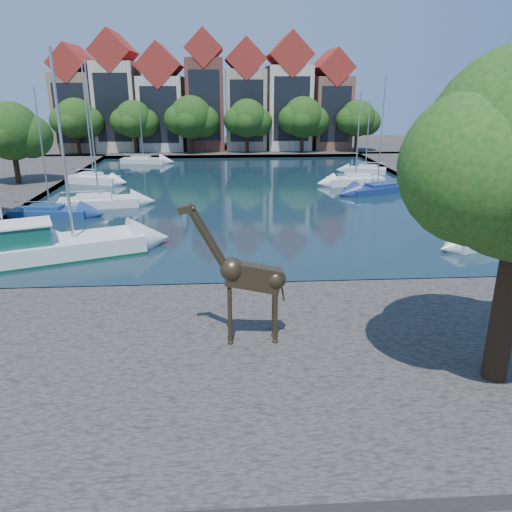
{
  "coord_description": "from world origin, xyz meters",
  "views": [
    {
      "loc": [
        -1.43,
        -23.06,
        9.82
      ],
      "look_at": [
        -0.08,
        -2.0,
        2.57
      ],
      "focal_mm": 35.0,
      "sensor_mm": 36.0,
      "label": 1
    }
  ],
  "objects": [
    {
      "name": "motorsailer",
      "position": [
        -11.97,
        5.46,
        0.98
      ],
      "size": [
        10.89,
        6.73,
        11.67
      ],
      "color": "white",
      "rests_on": "water_basin"
    },
    {
      "name": "far_quay",
      "position": [
        0.0,
        56.0,
        0.25
      ],
      "size": [
        60.0,
        16.0,
        0.5
      ],
      "primitive_type": "cube",
      "color": "#534C48",
      "rests_on": "ground"
    },
    {
      "name": "sailboat_left_a",
      "position": [
        -14.45,
        6.04,
        0.71
      ],
      "size": [
        6.72,
        4.64,
        12.0
      ],
      "color": "silver",
      "rests_on": "water_basin"
    },
    {
      "name": "far_tree_far_west",
      "position": [
        -21.9,
        50.49,
        5.18
      ],
      "size": [
        7.28,
        5.6,
        7.68
      ],
      "color": "#332114",
      "rests_on": "far_quay"
    },
    {
      "name": "far_tree_east",
      "position": [
        10.11,
        50.49,
        5.24
      ],
      "size": [
        7.54,
        5.8,
        7.84
      ],
      "color": "#332114",
      "rests_on": "far_quay"
    },
    {
      "name": "sailboat_left_d",
      "position": [
        -15.0,
        29.57,
        0.73
      ],
      "size": [
        5.55,
        3.34,
        11.71
      ],
      "color": "white",
      "rests_on": "water_basin"
    },
    {
      "name": "ground",
      "position": [
        0.0,
        0.0,
        0.0
      ],
      "size": [
        160.0,
        160.0,
        0.0
      ],
      "primitive_type": "plane",
      "color": "#38332B",
      "rests_on": "ground"
    },
    {
      "name": "townhouse_center",
      "position": [
        -4.0,
        55.99,
        8.36
      ],
      "size": [
        5.44,
        9.18,
        16.93
      ],
      "color": "brown",
      "rests_on": "far_quay"
    },
    {
      "name": "giraffe_statue",
      "position": [
        -0.71,
        -5.94,
        3.14
      ],
      "size": [
        3.75,
        0.64,
        5.38
      ],
      "color": "#3C301E",
      "rests_on": "near_quay"
    },
    {
      "name": "side_tree_left_far",
      "position": [
        -21.9,
        27.99,
        5.38
      ],
      "size": [
        7.28,
        5.6,
        7.88
      ],
      "color": "#332114",
      "rests_on": "left_quay"
    },
    {
      "name": "townhouse_west_mid",
      "position": [
        -17.0,
        55.99,
        8.23
      ],
      "size": [
        5.94,
        9.18,
        16.79
      ],
      "color": "beige",
      "rests_on": "far_quay"
    },
    {
      "name": "sailboat_left_b",
      "position": [
        -15.0,
        15.73,
        0.57
      ],
      "size": [
        6.01,
        2.47,
        9.65
      ],
      "color": "navy",
      "rests_on": "water_basin"
    },
    {
      "name": "sailboat_left_e",
      "position": [
        -12.0,
        43.74,
        0.56
      ],
      "size": [
        5.87,
        2.68,
        7.9
      ],
      "color": "silver",
      "rests_on": "water_basin"
    },
    {
      "name": "sailboat_left_c",
      "position": [
        -12.0,
        18.91,
        0.66
      ],
      "size": [
        6.75,
        3.36,
        11.64
      ],
      "color": "white",
      "rests_on": "water_basin"
    },
    {
      "name": "near_quay",
      "position": [
        0.0,
        -7.0,
        0.25
      ],
      "size": [
        50.0,
        14.0,
        0.5
      ],
      "primitive_type": "cube",
      "color": "#534C48",
      "rests_on": "ground"
    },
    {
      "name": "sailboat_right_d",
      "position": [
        15.0,
        34.2,
        0.6
      ],
      "size": [
        4.99,
        3.12,
        8.11
      ],
      "color": "silver",
      "rests_on": "water_basin"
    },
    {
      "name": "far_tree_west",
      "position": [
        -13.91,
        50.49,
        5.08
      ],
      "size": [
        6.76,
        5.2,
        7.36
      ],
      "color": "#332114",
      "rests_on": "far_quay"
    },
    {
      "name": "townhouse_west_inner",
      "position": [
        -10.5,
        55.99,
        7.35
      ],
      "size": [
        6.43,
        9.18,
        15.15
      ],
      "color": "beige",
      "rests_on": "far_quay"
    },
    {
      "name": "townhouse_east_end",
      "position": [
        15.0,
        55.99,
        7.11
      ],
      "size": [
        5.44,
        9.18,
        14.43
      ],
      "color": "brown",
      "rests_on": "far_quay"
    },
    {
      "name": "far_tree_far_east",
      "position": [
        18.09,
        50.49,
        5.08
      ],
      "size": [
        6.76,
        5.2,
        7.36
      ],
      "color": "#332114",
      "rests_on": "far_quay"
    },
    {
      "name": "townhouse_west_end",
      "position": [
        -23.0,
        55.99,
        7.36
      ],
      "size": [
        5.44,
        9.18,
        14.93
      ],
      "color": "#957351",
      "rests_on": "far_quay"
    },
    {
      "name": "water_basin",
      "position": [
        0.0,
        24.0,
        0.04
      ],
      "size": [
        38.0,
        50.0,
        0.08
      ],
      "primitive_type": "cube",
      "color": "black",
      "rests_on": "ground"
    },
    {
      "name": "townhouse_east_mid",
      "position": [
        8.5,
        55.99,
        8.1
      ],
      "size": [
        6.43,
        9.18,
        16.65
      ],
      "color": "beige",
      "rests_on": "far_quay"
    },
    {
      "name": "right_quay",
      "position": [
        25.0,
        24.0,
        0.25
      ],
      "size": [
        14.0,
        52.0,
        0.5
      ],
      "primitive_type": "cube",
      "color": "#534C48",
      "rests_on": "ground"
    },
    {
      "name": "far_tree_mid_west",
      "position": [
        -5.89,
        50.49,
        5.29
      ],
      "size": [
        7.8,
        6.0,
        8.0
      ],
      "color": "#332114",
      "rests_on": "far_quay"
    },
    {
      "name": "townhouse_east_inner",
      "position": [
        2.0,
        55.99,
        7.73
      ],
      "size": [
        5.94,
        9.18,
        15.79
      ],
      "color": "tan",
      "rests_on": "far_quay"
    },
    {
      "name": "sailboat_right_a",
      "position": [
        15.0,
        6.22,
        0.6
      ],
      "size": [
        5.17,
        3.18,
        9.58
      ],
      "color": "silver",
      "rests_on": "water_basin"
    },
    {
      "name": "sailboat_right_c",
      "position": [
        12.0,
        27.15,
        0.67
      ],
      "size": [
        5.9,
        2.67,
        9.17
      ],
      "color": "white",
      "rests_on": "water_basin"
    },
    {
      "name": "sailboat_right_b",
      "position": [
        13.09,
        23.08,
        0.56
      ],
      "size": [
        6.61,
        4.42,
        10.43
      ],
      "color": "navy",
      "rests_on": "water_basin"
    },
    {
      "name": "far_tree_mid_east",
      "position": [
        2.1,
        50.49,
        5.13
      ],
      "size": [
        7.02,
        5.4,
        7.52
      ],
      "color": "#332114",
      "rests_on": "far_quay"
    }
  ]
}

